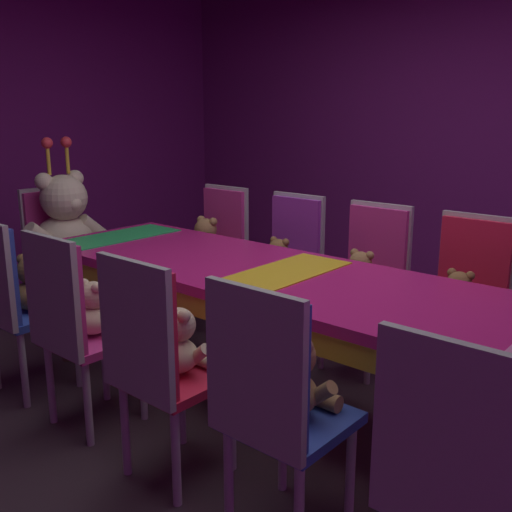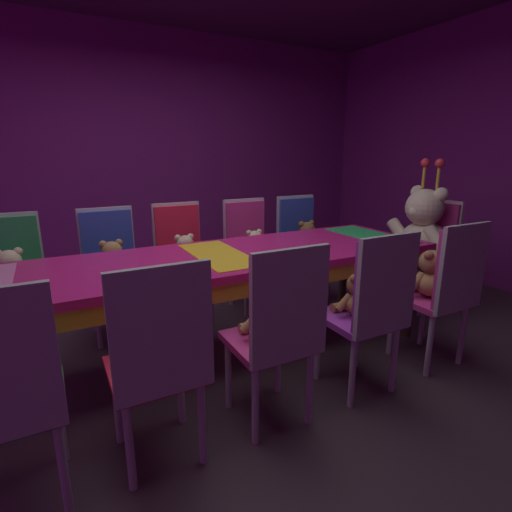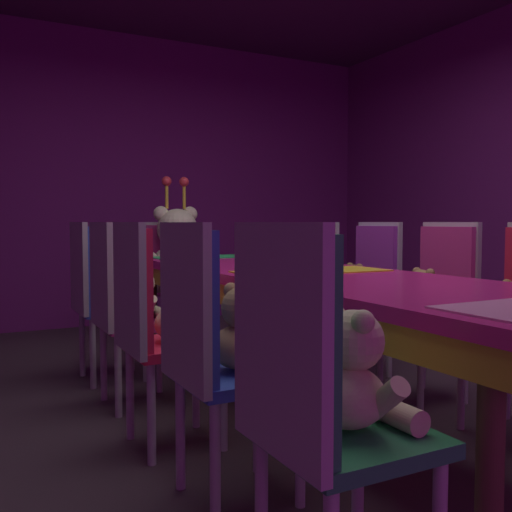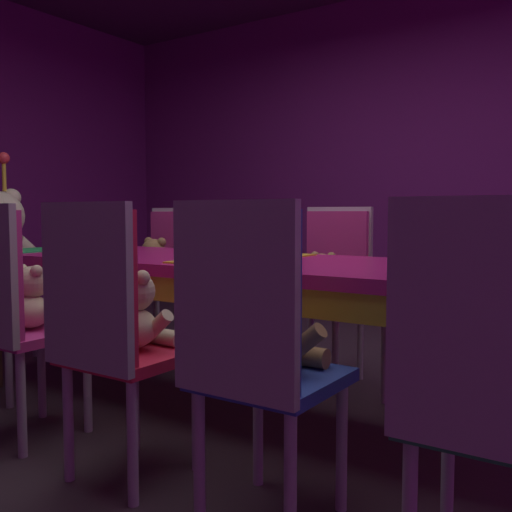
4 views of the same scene
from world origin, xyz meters
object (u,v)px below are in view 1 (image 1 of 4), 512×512
Objects in this scene: teddy_left_3 at (95,311)px; chair_right_4 at (220,240)px; chair_left_1 at (269,393)px; chair_left_4 at (8,291)px; chair_left_2 at (153,352)px; throne_chair at (55,241)px; chair_right_3 at (291,253)px; chair_left_0 at (456,469)px; teddy_right_3 at (278,261)px; teddy_left_0 at (477,447)px; chair_right_1 at (468,287)px; chair_left_3 at (69,315)px; teddy_right_4 at (205,243)px; teddy_right_1 at (457,298)px; teddy_left_4 at (34,286)px; teddy_right_2 at (359,277)px; banquet_table at (283,289)px; teddy_left_1 at (295,380)px; king_teddy_bear at (67,225)px; chair_right_2 at (372,269)px; teddy_left_2 at (180,344)px.

chair_right_4 is (1.49, 0.61, 0.02)m from teddy_left_3.
chair_left_4 is at bearing 90.43° from chair_left_1.
chair_left_2 and throne_chair have the same top height.
chair_right_3 is 1.00× the size of chair_right_4.
chair_left_0 is 1.00× the size of throne_chair.
teddy_left_3 is 1.05× the size of teddy_right_3.
teddy_left_0 is 0.34× the size of chair_right_1.
chair_left_3 is 1.00× the size of chair_right_3.
teddy_right_4 is 0.35× the size of throne_chair.
teddy_left_0 is 2.81m from teddy_right_4.
teddy_left_3 is 1.05× the size of teddy_right_1.
teddy_left_4 is at bearing 1.71° from teddy_right_4.
teddy_left_4 is (0.16, 1.20, -0.01)m from chair_left_2.
chair_left_0 is at bearing 38.60° from teddy_right_2.
chair_left_4 reaches higher than banquet_table.
chair_left_4 is 2.85× the size of teddy_right_4.
banquet_table is 1.00m from chair_left_1.
chair_right_3 is (1.50, 1.16, 0.01)m from teddy_left_1.
teddy_left_1 is 1.78m from chair_left_4.
teddy_right_3 is at bearing 24.40° from throne_chair.
teddy_left_1 is (0.16, 0.66, -0.01)m from chair_left_0.
teddy_left_0 is 2.36m from chair_right_3.
teddy_right_1 is (0.69, -0.62, -0.09)m from banquet_table.
teddy_left_1 is 2.61m from king_teddy_bear.
chair_left_0 and chair_right_2 have the same top height.
teddy_left_2 is 0.89× the size of teddy_right_4.
teddy_right_4 reaches higher than teddy_left_3.
teddy_right_4 is 0.98m from king_teddy_bear.
teddy_right_1 is at bearing -52.92° from teddy_left_4.
chair_right_4 is at bearing -89.47° from chair_right_1.
chair_left_3 is (0.01, 1.86, 0.00)m from chair_left_0.
throne_chair is (-0.69, 1.52, 0.03)m from teddy_right_3.
chair_left_4 and chair_right_4 have the same top height.
chair_left_1 reaches higher than teddy_left_3.
chair_left_0 reaches higher than teddy_right_4.
teddy_left_4 is (0.02, 1.20, 0.01)m from teddy_left_2.
chair_left_2 is 1.78m from chair_right_1.
chair_left_4 is 1.00× the size of chair_right_1.
throne_chair is (0.68, 3.34, 0.00)m from teddy_left_0.
chair_left_4 is 1.63m from teddy_right_3.
king_teddy_bear reaches higher than chair_left_2.
teddy_right_1 is (-0.14, 0.00, -0.03)m from chair_right_1.
throne_chair reaches higher than teddy_left_3.
chair_left_1 is (-0.81, -0.58, -0.06)m from banquet_table.
teddy_right_2 is 0.30× the size of chair_right_3.
teddy_left_2 is 1.39m from teddy_right_2.
chair_left_1 reaches higher than banquet_table.
chair_left_0 is 2.95× the size of teddy_left_0.
chair_right_3 is at bearing 31.62° from king_teddy_bear.
teddy_left_1 is 1.47m from teddy_right_2.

